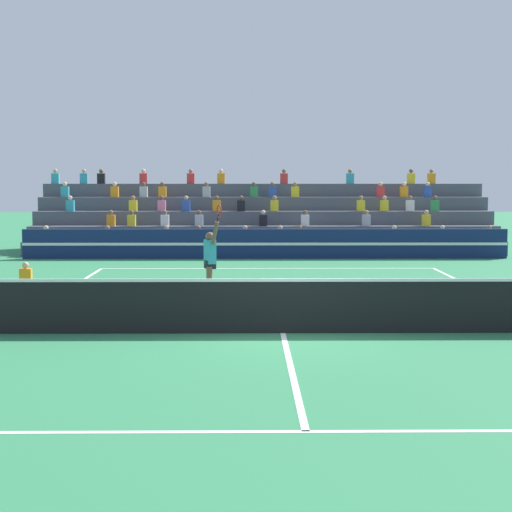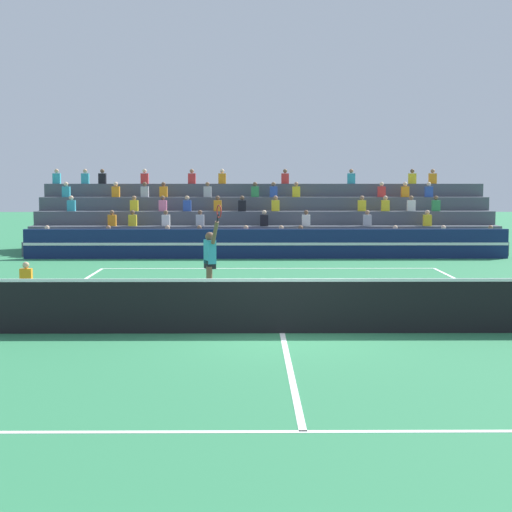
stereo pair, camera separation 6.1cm
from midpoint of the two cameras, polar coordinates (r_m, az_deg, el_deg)
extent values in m
plane|color=#2D7A4C|center=(16.52, 1.86, -5.17)|extent=(120.00, 120.00, 0.00)
cube|color=white|center=(28.30, 0.89, -0.83)|extent=(11.00, 0.10, 0.01)
cube|color=white|center=(10.27, 3.33, -11.60)|extent=(8.25, 0.10, 0.01)
cube|color=white|center=(22.87, 1.21, -2.27)|extent=(8.25, 0.10, 0.01)
cube|color=white|center=(16.52, 1.86, -5.16)|extent=(0.10, 12.85, 0.01)
cube|color=black|center=(16.44, 1.87, -3.46)|extent=(11.90, 0.02, 1.00)
cube|color=white|center=(16.37, 1.87, -1.62)|extent=(11.90, 0.04, 0.06)
cube|color=navy|center=(31.78, 0.75, 0.82)|extent=(18.00, 0.24, 1.10)
cube|color=white|center=(31.65, 0.75, 0.80)|extent=(18.00, 0.02, 0.10)
cube|color=#4C515B|center=(33.07, 0.70, 0.51)|extent=(18.62, 0.95, 0.55)
cube|color=purple|center=(32.86, -0.62, 1.35)|extent=(0.32, 0.22, 0.44)
sphere|color=tan|center=(32.84, -0.62, 1.91)|extent=(0.18, 0.18, 0.18)
cube|color=silver|center=(33.00, -5.86, 1.34)|extent=(0.32, 0.22, 0.44)
sphere|color=tan|center=(32.98, -5.86, 1.89)|extent=(0.18, 0.18, 0.18)
cube|color=orange|center=(33.34, 9.32, 1.34)|extent=(0.32, 0.22, 0.44)
sphere|color=beige|center=(33.32, 9.32, 1.88)|extent=(0.18, 0.18, 0.18)
cube|color=#2D4CA5|center=(33.29, -9.75, 1.32)|extent=(0.32, 0.22, 0.44)
sphere|color=#9E7051|center=(33.27, -9.76, 1.87)|extent=(0.18, 0.18, 0.18)
cube|color=#338C4C|center=(33.70, 12.43, 1.32)|extent=(0.32, 0.22, 0.44)
sphere|color=beige|center=(33.68, 12.44, 1.87)|extent=(0.18, 0.18, 0.18)
cube|color=#338C4C|center=(34.15, 15.40, 1.31)|extent=(0.32, 0.22, 0.44)
sphere|color=#9E7051|center=(34.14, 15.42, 1.84)|extent=(0.18, 0.18, 0.18)
cube|color=#B2B2B7|center=(32.88, 1.74, 1.35)|extent=(0.32, 0.22, 0.44)
sphere|color=tan|center=(32.86, 1.75, 1.91)|extent=(0.18, 0.18, 0.18)
cube|color=#2D4CA5|center=(32.91, -3.74, 1.34)|extent=(0.32, 0.22, 0.44)
sphere|color=brown|center=(32.89, -3.75, 1.90)|extent=(0.18, 0.18, 0.18)
cube|color=silver|center=(33.75, -13.69, 1.30)|extent=(0.32, 0.22, 0.44)
sphere|color=beige|center=(33.73, -13.70, 1.85)|extent=(0.18, 0.18, 0.18)
cube|color=yellow|center=(32.92, 3.04, 1.35)|extent=(0.32, 0.22, 0.44)
sphere|color=brown|center=(32.90, 3.04, 1.90)|extent=(0.18, 0.18, 0.18)
cube|color=#4C515B|center=(34.00, 0.67, 1.11)|extent=(18.62, 0.95, 1.10)
cube|color=orange|center=(34.20, -9.52, 2.35)|extent=(0.32, 0.22, 0.44)
sphere|color=brown|center=(34.19, -9.53, 2.89)|extent=(0.18, 0.18, 0.18)
cube|color=#B2B2B7|center=(33.83, -3.70, 2.38)|extent=(0.32, 0.22, 0.44)
sphere|color=brown|center=(33.81, -3.70, 2.92)|extent=(0.18, 0.18, 0.18)
cube|color=yellow|center=(34.08, -8.18, 2.36)|extent=(0.32, 0.22, 0.44)
sphere|color=brown|center=(34.07, -8.18, 2.90)|extent=(0.18, 0.18, 0.18)
cube|color=black|center=(33.78, 0.60, 2.39)|extent=(0.32, 0.22, 0.44)
sphere|color=beige|center=(33.76, 0.60, 2.93)|extent=(0.18, 0.18, 0.18)
cube|color=#B2B2B7|center=(34.10, 7.48, 2.37)|extent=(0.32, 0.22, 0.44)
sphere|color=#9E7051|center=(34.08, 7.49, 2.91)|extent=(0.18, 0.18, 0.18)
cube|color=silver|center=(33.85, 3.41, 2.38)|extent=(0.32, 0.22, 0.44)
sphere|color=brown|center=(33.84, 3.42, 2.93)|extent=(0.18, 0.18, 0.18)
cube|color=silver|center=(33.93, -5.98, 2.37)|extent=(0.32, 0.22, 0.44)
sphere|color=brown|center=(33.92, -5.98, 2.91)|extent=(0.18, 0.18, 0.18)
cube|color=yellow|center=(34.51, 11.40, 2.34)|extent=(0.32, 0.22, 0.44)
sphere|color=tan|center=(34.49, 11.41, 2.88)|extent=(0.18, 0.18, 0.18)
cube|color=#4C515B|center=(34.93, 0.64, 1.67)|extent=(18.62, 0.95, 1.65)
cube|color=teal|center=(35.44, -12.16, 3.29)|extent=(0.32, 0.22, 0.44)
sphere|color=beige|center=(35.43, -12.17, 3.81)|extent=(0.18, 0.18, 0.18)
cube|color=yellow|center=(34.72, 1.36, 3.37)|extent=(0.32, 0.22, 0.44)
sphere|color=#9E7051|center=(34.71, 1.36, 3.90)|extent=(0.18, 0.18, 0.18)
cube|color=yellow|center=(35.01, -8.08, 3.34)|extent=(0.32, 0.22, 0.44)
sphere|color=#9E7051|center=(35.00, -8.08, 3.86)|extent=(0.18, 0.18, 0.18)
cube|color=orange|center=(34.72, -2.52, 3.37)|extent=(0.32, 0.22, 0.44)
sphere|color=brown|center=(34.71, -2.53, 3.89)|extent=(0.18, 0.18, 0.18)
cube|color=silver|center=(35.32, 10.36, 3.32)|extent=(0.32, 0.22, 0.44)
sphere|color=brown|center=(35.32, 10.36, 3.84)|extent=(0.18, 0.18, 0.18)
cube|color=yellow|center=(35.14, 8.67, 3.33)|extent=(0.32, 0.22, 0.44)
sphere|color=tan|center=(35.13, 8.68, 3.86)|extent=(0.18, 0.18, 0.18)
cube|color=#338C4C|center=(35.53, 11.96, 3.30)|extent=(0.32, 0.22, 0.44)
sphere|color=brown|center=(35.52, 11.97, 3.82)|extent=(0.18, 0.18, 0.18)
cube|color=black|center=(34.70, -0.88, 3.37)|extent=(0.32, 0.22, 0.44)
sphere|color=brown|center=(34.69, -0.88, 3.90)|extent=(0.18, 0.18, 0.18)
cube|color=pink|center=(34.87, -6.18, 3.35)|extent=(0.32, 0.22, 0.44)
sphere|color=brown|center=(34.87, -6.19, 3.88)|extent=(0.18, 0.18, 0.18)
cube|color=#2D4CA5|center=(34.79, -4.56, 3.36)|extent=(0.32, 0.22, 0.44)
sphere|color=tan|center=(34.78, -4.57, 3.89)|extent=(0.18, 0.18, 0.18)
cube|color=yellow|center=(35.00, 7.12, 3.35)|extent=(0.32, 0.22, 0.44)
sphere|color=#9E7051|center=(35.00, 7.13, 3.87)|extent=(0.18, 0.18, 0.18)
cube|color=#4C515B|center=(35.86, 0.61, 2.20)|extent=(18.62, 0.95, 2.20)
cube|color=#338C4C|center=(35.64, -0.02, 4.30)|extent=(0.32, 0.22, 0.44)
sphere|color=brown|center=(35.63, -0.02, 4.82)|extent=(0.18, 0.18, 0.18)
cube|color=yellow|center=(35.69, 2.75, 4.30)|extent=(0.32, 0.22, 0.44)
sphere|color=#9E7051|center=(35.69, 2.75, 4.81)|extent=(0.18, 0.18, 0.18)
cube|color=teal|center=(36.43, -12.49, 4.20)|extent=(0.32, 0.22, 0.44)
sphere|color=beige|center=(36.43, -12.50, 4.70)|extent=(0.18, 0.18, 0.18)
cube|color=red|center=(36.07, 8.42, 4.26)|extent=(0.32, 0.22, 0.44)
sphere|color=beige|center=(36.06, 8.43, 4.77)|extent=(0.18, 0.18, 0.18)
cube|color=orange|center=(36.23, 9.96, 4.24)|extent=(0.32, 0.22, 0.44)
sphere|color=beige|center=(36.23, 9.97, 4.75)|extent=(0.18, 0.18, 0.18)
cube|color=#2D4CA5|center=(36.42, 11.49, 4.22)|extent=(0.32, 0.22, 0.44)
sphere|color=beige|center=(36.42, 11.50, 4.72)|extent=(0.18, 0.18, 0.18)
cube|color=#B2B2B7|center=(35.68, -3.20, 4.30)|extent=(0.32, 0.22, 0.44)
sphere|color=brown|center=(35.67, -3.21, 4.81)|extent=(0.18, 0.18, 0.18)
cube|color=#B2B2B7|center=(35.90, -7.38, 4.27)|extent=(0.32, 0.22, 0.44)
sphere|color=brown|center=(35.89, -7.39, 4.78)|extent=(0.18, 0.18, 0.18)
cube|color=orange|center=(36.06, -9.28, 4.25)|extent=(0.32, 0.22, 0.44)
sphere|color=beige|center=(36.06, -9.29, 4.75)|extent=(0.18, 0.18, 0.18)
cube|color=#2D4CA5|center=(35.65, 1.23, 4.30)|extent=(0.32, 0.22, 0.44)
sphere|color=brown|center=(35.65, 1.23, 4.82)|extent=(0.18, 0.18, 0.18)
cube|color=orange|center=(35.81, -6.14, 4.28)|extent=(0.32, 0.22, 0.44)
sphere|color=brown|center=(35.81, -6.15, 4.79)|extent=(0.18, 0.18, 0.18)
cube|color=#4C515B|center=(36.79, 0.58, 2.70)|extent=(18.62, 0.95, 2.75)
cube|color=black|center=(37.11, -10.16, 5.11)|extent=(0.32, 0.22, 0.44)
sphere|color=brown|center=(37.11, -10.17, 5.60)|extent=(0.18, 0.18, 0.18)
cube|color=orange|center=(36.60, -2.22, 5.18)|extent=(0.32, 0.22, 0.44)
sphere|color=beige|center=(36.60, -2.23, 5.68)|extent=(0.18, 0.18, 0.18)
cube|color=red|center=(36.66, -4.25, 5.17)|extent=(0.32, 0.22, 0.44)
sphere|color=#9E7051|center=(36.66, -4.25, 5.67)|extent=(0.18, 0.18, 0.18)
cube|color=yellow|center=(37.25, 10.42, 5.10)|extent=(0.32, 0.22, 0.44)
sphere|color=brown|center=(37.25, 10.43, 5.59)|extent=(0.18, 0.18, 0.18)
cube|color=teal|center=(37.24, -11.27, 5.09)|extent=(0.32, 0.22, 0.44)
sphere|color=tan|center=(37.24, -11.28, 5.58)|extent=(0.18, 0.18, 0.18)
cube|color=teal|center=(37.49, -13.10, 5.05)|extent=(0.32, 0.22, 0.44)
sphere|color=tan|center=(37.49, -13.11, 5.54)|extent=(0.18, 0.18, 0.18)
cube|color=red|center=(36.85, -7.39, 5.14)|extent=(0.32, 0.22, 0.44)
sphere|color=beige|center=(36.85, -7.40, 5.64)|extent=(0.18, 0.18, 0.18)
cube|color=orange|center=(37.42, 11.74, 5.08)|extent=(0.32, 0.22, 0.44)
sphere|color=#9E7051|center=(37.42, 11.75, 5.57)|extent=(0.18, 0.18, 0.18)
cube|color=teal|center=(36.84, 6.42, 5.16)|extent=(0.32, 0.22, 0.44)
sphere|color=#9E7051|center=(36.85, 6.42, 5.65)|extent=(0.18, 0.18, 0.18)
cube|color=red|center=(36.62, 2.00, 5.18)|extent=(0.32, 0.22, 0.44)
sphere|color=brown|center=(36.62, 2.00, 5.68)|extent=(0.18, 0.18, 0.18)
cube|color=black|center=(22.72, -14.98, -2.35)|extent=(0.28, 0.36, 0.12)
cube|color=black|center=(22.71, -14.99, -2.05)|extent=(0.28, 0.24, 0.18)
cube|color=orange|center=(22.67, -15.00, -1.32)|extent=(0.30, 0.18, 0.40)
sphere|color=tan|center=(22.64, -15.02, -0.59)|extent=(0.17, 0.17, 0.17)
cylinder|color=brown|center=(20.44, -3.03, -1.90)|extent=(0.14, 0.14, 0.90)
cylinder|color=brown|center=(20.21, -3.05, -1.98)|extent=(0.14, 0.14, 0.90)
cube|color=black|center=(20.28, -3.00, -0.56)|extent=(0.30, 0.37, 0.20)
cube|color=teal|center=(20.26, -3.01, 0.28)|extent=(0.32, 0.41, 0.56)
sphere|color=brown|center=(20.23, -3.01, 1.30)|extent=(0.22, 0.22, 0.22)
cube|color=white|center=(20.51, -2.92, -3.02)|extent=(0.29, 0.21, 0.09)
cube|color=white|center=(20.27, -2.94, -3.11)|extent=(0.29, 0.21, 0.09)
cylinder|color=brown|center=(20.49, -3.22, 0.17)|extent=(0.09, 0.09, 0.56)
cylinder|color=brown|center=(19.87, -2.67, 1.57)|extent=(0.22, 0.39, 0.56)
cylinder|color=black|center=(19.66, -2.48, 2.54)|extent=(0.08, 0.14, 0.21)
torus|color=#B21E1E|center=(19.57, -2.39, 2.99)|extent=(0.18, 0.40, 0.42)
sphere|color=#C6DB33|center=(22.78, -4.14, -2.23)|extent=(0.07, 0.07, 0.07)
camera|label=1|loc=(0.03, -89.92, 0.01)|focal=60.00mm
camera|label=2|loc=(0.03, 90.08, -0.01)|focal=60.00mm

